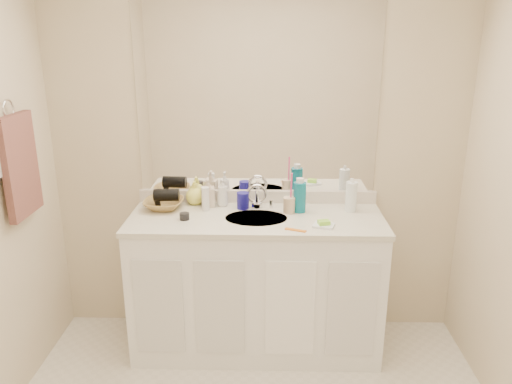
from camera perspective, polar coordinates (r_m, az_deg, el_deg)
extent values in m
cube|color=beige|center=(3.15, 0.16, 4.42)|extent=(2.60, 0.02, 2.40)
cube|color=white|center=(3.17, 0.02, -10.55)|extent=(1.50, 0.55, 0.85)
cube|color=silver|center=(2.98, 0.03, -3.09)|extent=(1.52, 0.57, 0.03)
cube|color=silver|center=(3.21, 0.15, -0.51)|extent=(1.52, 0.03, 0.08)
cylinder|color=#BFB2A7|center=(2.96, 0.02, -3.18)|extent=(0.37, 0.37, 0.02)
cylinder|color=silver|center=(3.11, 0.10, -0.83)|extent=(0.02, 0.02, 0.11)
cube|color=white|center=(3.08, 0.16, 10.93)|extent=(1.48, 0.01, 1.20)
cylinder|color=navy|center=(3.10, -1.50, -0.98)|extent=(0.09, 0.09, 0.10)
cylinder|color=#CBB08F|center=(3.03, 3.81, -1.50)|extent=(0.07, 0.07, 0.10)
cylinder|color=#EF3E84|center=(3.00, 4.04, 0.33)|extent=(0.01, 0.04, 0.21)
cylinder|color=#0A677F|center=(3.04, 5.00, -0.59)|extent=(0.09, 0.09, 0.18)
cylinder|color=white|center=(3.09, 10.82, -0.53)|extent=(0.09, 0.09, 0.18)
cube|color=white|center=(2.85, 7.76, -3.80)|extent=(0.14, 0.12, 0.01)
cube|color=#91E638|center=(2.84, 7.77, -3.47)|extent=(0.07, 0.06, 0.02)
cube|color=orange|center=(2.78, 4.54, -4.35)|extent=(0.12, 0.07, 0.01)
cylinder|color=black|center=(2.95, -8.18, -2.77)|extent=(0.07, 0.07, 0.04)
cylinder|color=white|center=(3.07, -5.79, -0.79)|extent=(0.05, 0.05, 0.15)
imported|color=silver|center=(3.14, -3.85, -0.04)|extent=(0.08, 0.08, 0.18)
imported|color=beige|center=(3.14, -5.53, -0.02)|extent=(0.09, 0.09, 0.18)
imported|color=#EEEF5D|center=(3.19, -7.00, -0.08)|extent=(0.13, 0.13, 0.15)
imported|color=olive|center=(3.15, -10.50, -1.37)|extent=(0.25, 0.25, 0.06)
cylinder|color=black|center=(3.13, -10.20, -0.34)|extent=(0.16, 0.09, 0.08)
torus|color=silver|center=(2.89, -26.46, 8.45)|extent=(0.01, 0.11, 0.11)
cube|color=#4C2C29|center=(2.94, -25.32, 2.72)|extent=(0.04, 0.32, 0.55)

